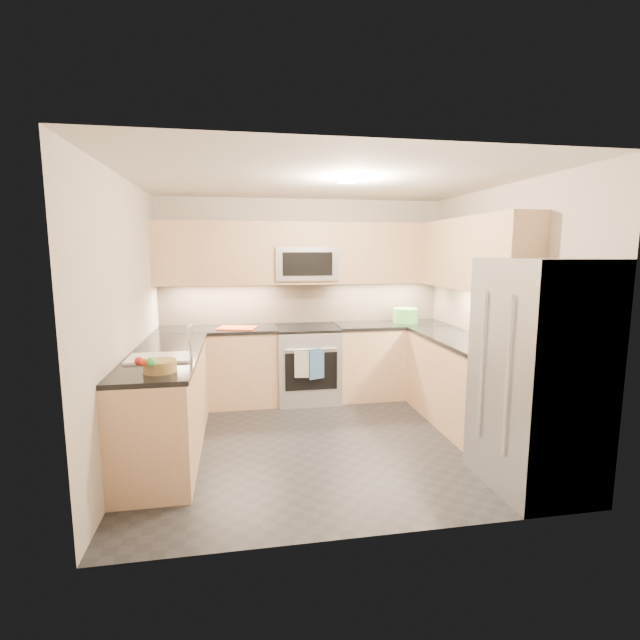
{
  "coord_description": "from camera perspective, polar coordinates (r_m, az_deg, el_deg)",
  "views": [
    {
      "loc": [
        -0.82,
        -4.29,
        1.85
      ],
      "look_at": [
        0.0,
        0.35,
        1.15
      ],
      "focal_mm": 26.0,
      "sensor_mm": 36.0,
      "label": 1
    }
  ],
  "objects": [
    {
      "name": "floor",
      "position": [
        4.75,
        0.76,
        -14.5
      ],
      "size": [
        3.6,
        3.2,
        0.0
      ],
      "primitive_type": "cube",
      "color": "#24252A",
      "rests_on": "ground"
    },
    {
      "name": "ceiling",
      "position": [
        4.42,
        0.82,
        16.91
      ],
      "size": [
        3.6,
        3.2,
        0.02
      ],
      "primitive_type": "cube",
      "color": "beige",
      "rests_on": "wall_back"
    },
    {
      "name": "wall_back",
      "position": [
        5.98,
        -2.08,
        2.69
      ],
      "size": [
        3.6,
        0.02,
        2.5
      ],
      "primitive_type": "cube",
      "color": "#BCB2A4",
      "rests_on": "floor"
    },
    {
      "name": "wall_front",
      "position": [
        2.88,
        6.75,
        -3.68
      ],
      "size": [
        3.6,
        0.02,
        2.5
      ],
      "primitive_type": "cube",
      "color": "#BCB2A4",
      "rests_on": "floor"
    },
    {
      "name": "wall_left",
      "position": [
        4.44,
        -22.66,
        0.03
      ],
      "size": [
        0.02,
        3.2,
        2.5
      ],
      "primitive_type": "cube",
      "color": "#BCB2A4",
      "rests_on": "floor"
    },
    {
      "name": "wall_right",
      "position": [
        5.06,
        21.24,
        1.06
      ],
      "size": [
        0.02,
        3.2,
        2.5
      ],
      "primitive_type": "cube",
      "color": "#BCB2A4",
      "rests_on": "floor"
    },
    {
      "name": "base_cab_back_left",
      "position": [
        5.77,
        -12.45,
        -5.79
      ],
      "size": [
        1.42,
        0.6,
        0.9
      ],
      "primitive_type": "cube",
      "color": "#D8AC82",
      "rests_on": "floor"
    },
    {
      "name": "base_cab_back_right",
      "position": [
        6.07,
        8.64,
        -4.97
      ],
      "size": [
        1.42,
        0.6,
        0.9
      ],
      "primitive_type": "cube",
      "color": "#D8AC82",
      "rests_on": "floor"
    },
    {
      "name": "base_cab_right",
      "position": [
        5.2,
        17.05,
        -7.55
      ],
      "size": [
        0.6,
        1.7,
        0.9
      ],
      "primitive_type": "cube",
      "color": "#D8AC82",
      "rests_on": "floor"
    },
    {
      "name": "base_cab_peninsula",
      "position": [
        4.57,
        -18.35,
        -9.85
      ],
      "size": [
        0.6,
        2.0,
        0.9
      ],
      "primitive_type": "cube",
      "color": "#D8AC82",
      "rests_on": "floor"
    },
    {
      "name": "countertop_back_left",
      "position": [
        5.68,
        -12.6,
        -1.18
      ],
      "size": [
        1.42,
        0.63,
        0.04
      ],
      "primitive_type": "cube",
      "color": "black",
      "rests_on": "base_cab_back_left"
    },
    {
      "name": "countertop_back_right",
      "position": [
        5.98,
        8.74,
        -0.59
      ],
      "size": [
        1.42,
        0.63,
        0.04
      ],
      "primitive_type": "cube",
      "color": "black",
      "rests_on": "base_cab_back_right"
    },
    {
      "name": "countertop_right",
      "position": [
        5.1,
        17.28,
        -2.45
      ],
      "size": [
        0.63,
        1.7,
        0.04
      ],
      "primitive_type": "cube",
      "color": "black",
      "rests_on": "base_cab_right"
    },
    {
      "name": "countertop_peninsula",
      "position": [
        4.45,
        -18.63,
        -4.08
      ],
      "size": [
        0.63,
        2.0,
        0.04
      ],
      "primitive_type": "cube",
      "color": "black",
      "rests_on": "base_cab_peninsula"
    },
    {
      "name": "upper_cab_back",
      "position": [
        5.77,
        -1.87,
        8.2
      ],
      "size": [
        3.6,
        0.35,
        0.75
      ],
      "primitive_type": "cube",
      "color": "#D8AC82",
      "rests_on": "wall_back"
    },
    {
      "name": "upper_cab_right",
      "position": [
        5.18,
        18.33,
        7.75
      ],
      "size": [
        0.35,
        1.95,
        0.75
      ],
      "primitive_type": "cube",
      "color": "#D8AC82",
      "rests_on": "wall_right"
    },
    {
      "name": "backsplash_back",
      "position": [
        5.98,
        -2.07,
        2.16
      ],
      "size": [
        3.6,
        0.01,
        0.51
      ],
      "primitive_type": "cube",
      "color": "tan",
      "rests_on": "wall_back"
    },
    {
      "name": "backsplash_right",
      "position": [
        5.45,
        18.73,
        1.1
      ],
      "size": [
        0.01,
        2.3,
        0.51
      ],
      "primitive_type": "cube",
      "color": "tan",
      "rests_on": "wall_right"
    },
    {
      "name": "gas_range",
      "position": [
        5.8,
        -1.59,
        -5.47
      ],
      "size": [
        0.76,
        0.65,
        0.91
      ],
      "primitive_type": "cube",
      "color": "#ACAFB5",
      "rests_on": "floor"
    },
    {
      "name": "range_cooktop",
      "position": [
        5.7,
        -1.61,
        -0.98
      ],
      "size": [
        0.76,
        0.65,
        0.03
      ],
      "primitive_type": "cube",
      "color": "black",
      "rests_on": "gas_range"
    },
    {
      "name": "oven_door_glass",
      "position": [
        5.48,
        -1.08,
        -6.34
      ],
      "size": [
        0.62,
        0.02,
        0.45
      ],
      "primitive_type": "cube",
      "color": "black",
      "rests_on": "gas_range"
    },
    {
      "name": "oven_handle",
      "position": [
        5.4,
        -1.06,
        -3.63
      ],
      "size": [
        0.6,
        0.02,
        0.02
      ],
      "primitive_type": "cylinder",
      "rotation": [
        0.0,
        1.57,
        0.0
      ],
      "color": "#B2B5BA",
      "rests_on": "gas_range"
    },
    {
      "name": "microwave",
      "position": [
        5.75,
        -1.82,
        6.96
      ],
      "size": [
        0.76,
        0.4,
        0.4
      ],
      "primitive_type": "cube",
      "color": "#929399",
      "rests_on": "upper_cab_back"
    },
    {
      "name": "microwave_door",
      "position": [
        5.55,
        -1.52,
        6.9
      ],
      "size": [
        0.6,
        0.01,
        0.28
      ],
      "primitive_type": "cube",
      "color": "black",
      "rests_on": "microwave"
    },
    {
      "name": "refrigerator",
      "position": [
        3.99,
        25.18,
        -6.16
      ],
      "size": [
        0.7,
        0.9,
        1.8
      ],
      "primitive_type": "cube",
      "color": "#919498",
      "rests_on": "floor"
    },
    {
      "name": "fridge_handle_left",
      "position": [
        3.63,
        22.06,
        -6.55
      ],
      "size": [
        0.02,
        0.02,
        1.2
      ],
      "primitive_type": "cylinder",
      "color": "#B2B5BA",
      "rests_on": "refrigerator"
    },
    {
      "name": "fridge_handle_right",
      "position": [
        3.93,
        19.28,
        -5.29
      ],
      "size": [
        0.02,
        0.02,
        1.2
      ],
      "primitive_type": "cylinder",
      "color": "#B2B5BA",
      "rests_on": "refrigerator"
    },
    {
      "name": "sink_basin",
      "position": [
        4.21,
        -19.11,
        -5.35
      ],
      "size": [
        0.52,
        0.38,
        0.16
      ],
      "primitive_type": "cube",
      "color": "white",
      "rests_on": "base_cab_peninsula"
    },
    {
      "name": "faucet",
      "position": [
        4.14,
        -15.69,
        -2.61
      ],
      "size": [
        0.03,
        0.03,
        0.28
      ],
      "primitive_type": "cylinder",
      "color": "silver",
      "rests_on": "countertop_peninsula"
    },
    {
      "name": "utensil_bowl",
      "position": [
        6.07,
        10.5,
        0.57
      ],
      "size": [
        0.39,
        0.39,
        0.18
      ],
      "primitive_type": "cylinder",
      "rotation": [
        0.0,
        0.0,
        0.24
      ],
      "color": "#54B44D",
      "rests_on": "countertop_back_right"
    },
    {
      "name": "cutting_board",
      "position": [
        5.6,
        -10.18,
        -0.96
      ],
      "size": [
        0.5,
        0.41,
        0.01
      ],
      "primitive_type": "cube",
      "rotation": [
        0.0,
        0.0,
        -0.27
      ],
      "color": "red",
      "rests_on": "countertop_back_left"
    },
    {
      "name": "fruit_basket",
      "position": [
        3.75,
        -19.09,
        -5.39
      ],
      "size": [
        0.32,
        0.32,
        0.09
      ],
      "primitive_type": "cylinder",
      "rotation": [
        0.0,
        0.0,
        0.39
      ],
      "color": "#A78B4E",
      "rests_on": "countertop_peninsula"
    },
    {
      "name": "fruit_apple",
      "position": [
        3.65,
        -21.4,
        -4.76
      ],
      "size": [
        0.07,
        0.07,
        0.07
      ],
      "primitive_type": "sphere",
      "color": "red",
      "rests_on": "fruit_basket"
    },
    {
      "name": "fruit_pear",
      "position": [
        3.59,
        -20.05,
        -4.87
      ],
      "size": [
        0.07,
        0.07,
        0.07
      ],
      "primitive_type": "sphere",
      "color": "#4EB54D",
      "rests_on": "fruit_basket"
    },
    {
      "name": "dish_towel_check",
      "position": [
        5.4,
        -2.26,
        -5.48
      ],
      "size": [
        0.17,
        0.04,
        0.32
      ],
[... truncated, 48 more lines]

